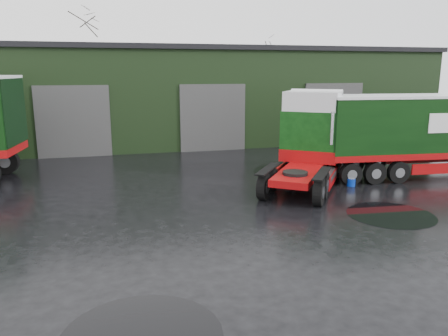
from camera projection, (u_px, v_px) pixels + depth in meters
The scene contains 10 objects.
ground at pixel (256, 234), 13.08m from camera, with size 100.00×100.00×0.00m, color black.
warehouse at pixel (194, 93), 31.76m from camera, with size 32.40×12.40×6.30m.
hero_tractor at pixel (304, 141), 17.78m from camera, with size 2.71×6.38×3.96m, color #0B390D, non-canonical shape.
lorry_right at pixel (439, 135), 20.00m from camera, with size 2.48×14.34×3.77m, color silver, non-canonical shape.
wash_bucket at pixel (351, 182), 18.47m from camera, with size 0.34×0.34×0.32m, color #072CAC.
tree_back_a at pixel (84, 71), 38.87m from camera, with size 4.40×4.40×9.50m, color black, non-canonical shape.
tree_back_b at pixel (254, 81), 43.06m from camera, with size 4.40×4.40×7.50m, color black, non-canonical shape.
puddle_0 at pixel (142, 336), 8.04m from camera, with size 3.04×3.04×0.01m, color black.
puddle_1 at pixel (391, 215), 14.82m from camera, with size 2.93×2.93×0.01m, color black.
puddle_4 at pixel (298, 172), 21.13m from camera, with size 4.29×4.29×0.01m, color black.
Camera 1 is at (-4.05, -11.68, 4.79)m, focal length 35.00 mm.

